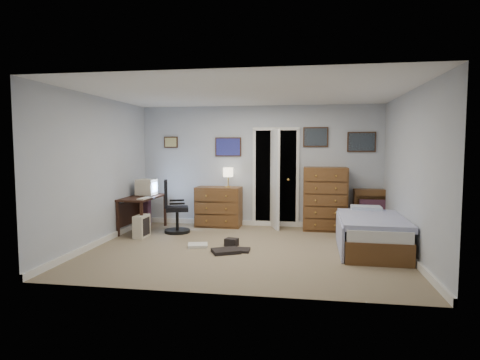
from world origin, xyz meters
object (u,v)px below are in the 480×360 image
(computer_desk, at_px, (139,204))
(office_chair, at_px, (174,212))
(tall_dresser, at_px, (325,199))
(low_dresser, at_px, (219,207))
(bed, at_px, (370,232))

(computer_desk, relative_size, office_chair, 1.18)
(computer_desk, xyz_separation_m, tall_dresser, (3.62, 0.64, 0.10))
(office_chair, bearing_deg, low_dresser, 27.36)
(tall_dresser, bearing_deg, computer_desk, -170.37)
(office_chair, relative_size, low_dresser, 1.10)
(low_dresser, bearing_deg, bed, -25.84)
(tall_dresser, bearing_deg, bed, -66.82)
(computer_desk, xyz_separation_m, office_chair, (0.75, -0.08, -0.13))
(low_dresser, xyz_separation_m, tall_dresser, (2.16, -0.02, 0.21))
(office_chair, distance_m, tall_dresser, 2.98)
(computer_desk, xyz_separation_m, bed, (4.27, -0.84, -0.24))
(tall_dresser, distance_m, bed, 1.65)
(office_chair, height_order, bed, office_chair)
(low_dresser, relative_size, bed, 0.49)
(computer_desk, distance_m, office_chair, 0.76)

